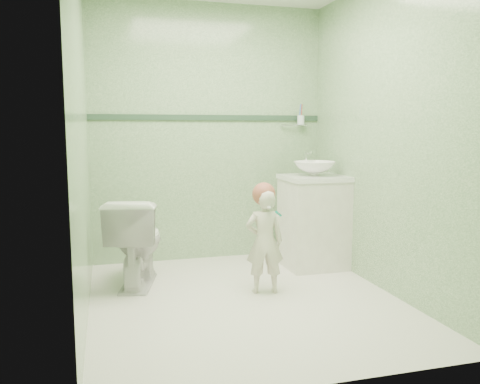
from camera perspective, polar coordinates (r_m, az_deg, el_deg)
name	(u,v)px	position (r m, az deg, el deg)	size (l,w,h in m)	color
ground	(245,300)	(3.66, 0.64, -12.50)	(2.50, 2.50, 0.00)	silver
room_shell	(246,135)	(3.44, 0.67, 6.64)	(2.50, 2.54, 2.40)	#79A374
trim_stripe	(209,118)	(4.65, -3.60, 8.67)	(2.20, 0.02, 0.05)	#294331
vanity	(313,223)	(4.47, 8.56, -3.59)	(0.52, 0.50, 0.80)	silver
counter	(314,178)	(4.41, 8.66, 1.64)	(0.54, 0.52, 0.04)	white
basin	(314,168)	(4.40, 8.68, 2.73)	(0.37, 0.37, 0.13)	white
faucet	(306,158)	(4.57, 7.76, 3.92)	(0.03, 0.13, 0.18)	silver
cup_holder	(300,120)	(4.86, 7.02, 8.31)	(0.26, 0.07, 0.21)	silver
toilet	(136,241)	(4.00, -12.02, -5.64)	(0.40, 0.70, 0.71)	white
toddler	(265,242)	(3.72, 2.89, -5.81)	(0.29, 0.19, 0.79)	beige
hair_cap	(264,194)	(3.68, 2.80, -0.24)	(0.18, 0.18, 0.18)	#9E533F
teal_toothbrush	(278,213)	(3.56, 4.40, -2.46)	(0.11, 0.14, 0.08)	#06907B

